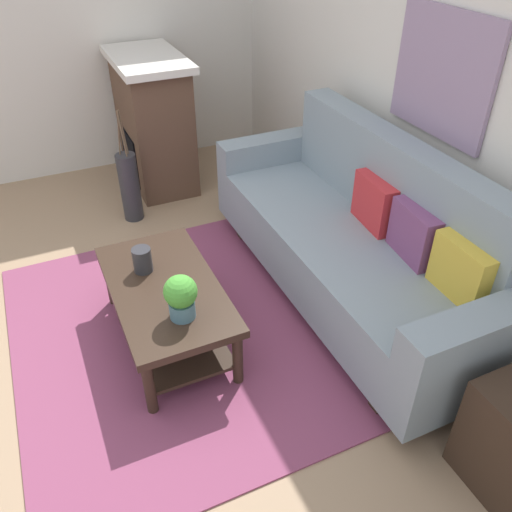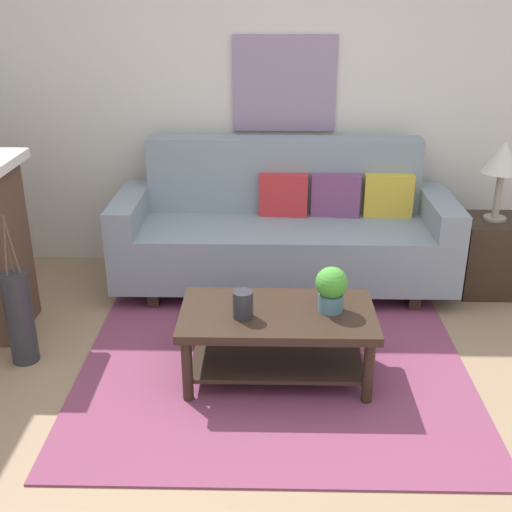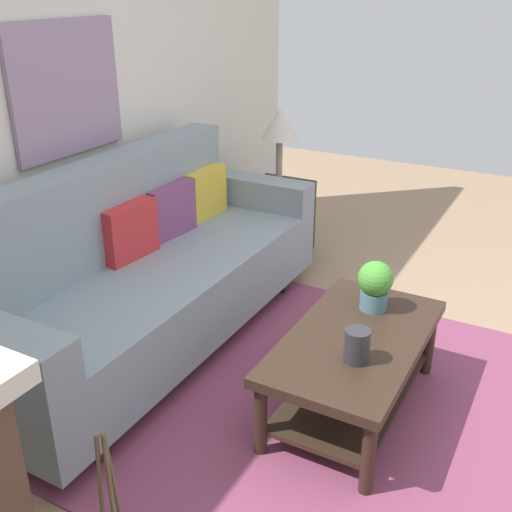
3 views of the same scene
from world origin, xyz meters
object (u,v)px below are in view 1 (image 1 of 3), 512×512
at_px(throw_pillow_mustard, 461,270).
at_px(potted_plant_tabletop, 181,296).
at_px(couch, 354,240).
at_px(tabletop_vase, 142,260).
at_px(coffee_table, 166,301).
at_px(throw_pillow_crimson, 375,203).
at_px(framed_painting, 442,74).
at_px(throw_pillow_plum, 414,233).
at_px(fireplace, 154,122).
at_px(floor_vase, 130,187).

relative_size(throw_pillow_mustard, potted_plant_tabletop, 1.37).
xyz_separation_m(couch, tabletop_vase, (-0.25, -1.34, 0.08)).
bearing_deg(coffee_table, throw_pillow_crimson, 87.76).
xyz_separation_m(throw_pillow_crimson, throw_pillow_mustard, (0.78, 0.00, 0.00)).
height_order(throw_pillow_mustard, framed_painting, framed_painting).
relative_size(throw_pillow_plum, throw_pillow_mustard, 1.00).
bearing_deg(tabletop_vase, potted_plant_tabletop, 10.14).
relative_size(throw_pillow_mustard, tabletop_vase, 2.33).
xyz_separation_m(throw_pillow_crimson, potted_plant_tabletop, (0.24, -1.37, -0.11)).
height_order(throw_pillow_mustard, tabletop_vase, throw_pillow_mustard).
bearing_deg(framed_painting, throw_pillow_mustard, -23.65).
height_order(throw_pillow_mustard, coffee_table, throw_pillow_mustard).
bearing_deg(fireplace, throw_pillow_mustard, 16.17).
bearing_deg(floor_vase, throw_pillow_plum, 32.20).
bearing_deg(couch, tabletop_vase, -100.49).
bearing_deg(fireplace, framed_painting, 28.90).
xyz_separation_m(throw_pillow_mustard, coffee_table, (-0.83, -1.39, -0.37)).
height_order(throw_pillow_plum, tabletop_vase, throw_pillow_plum).
distance_m(tabletop_vase, potted_plant_tabletop, 0.50).
xyz_separation_m(fireplace, floor_vase, (0.57, -0.39, -0.30)).
xyz_separation_m(tabletop_vase, potted_plant_tabletop, (0.49, 0.09, 0.06)).
bearing_deg(tabletop_vase, floor_vase, 170.93).
height_order(throw_pillow_crimson, fireplace, fireplace).
relative_size(tabletop_vase, fireplace, 0.13).
bearing_deg(coffee_table, framed_painting, 88.20).
distance_m(tabletop_vase, framed_painting, 2.04).
height_order(tabletop_vase, potted_plant_tabletop, potted_plant_tabletop).
xyz_separation_m(couch, floor_vase, (-1.59, -1.12, -0.14)).
bearing_deg(framed_painting, throw_pillow_crimson, -90.00).
height_order(fireplace, floor_vase, fireplace).
bearing_deg(throw_pillow_crimson, coffee_table, -92.24).
distance_m(throw_pillow_plum, potted_plant_tabletop, 1.38).
xyz_separation_m(tabletop_vase, fireplace, (-1.92, 0.61, 0.08)).
xyz_separation_m(throw_pillow_crimson, fireplace, (-2.16, -0.85, -0.09)).
relative_size(couch, coffee_table, 2.23).
bearing_deg(throw_pillow_mustard, throw_pillow_plum, 180.00).
bearing_deg(throw_pillow_plum, throw_pillow_crimson, 180.00).
xyz_separation_m(coffee_table, framed_painting, (0.05, 1.73, 1.13)).
xyz_separation_m(throw_pillow_crimson, framed_painting, (0.00, 0.34, 0.76)).
xyz_separation_m(coffee_table, potted_plant_tabletop, (0.30, 0.02, 0.26)).
distance_m(coffee_table, tabletop_vase, 0.28).
bearing_deg(floor_vase, throw_pillow_mustard, 27.75).
bearing_deg(throw_pillow_plum, couch, -162.30).
height_order(coffee_table, floor_vase, floor_vase).
height_order(throw_pillow_plum, potted_plant_tabletop, throw_pillow_plum).
bearing_deg(fireplace, tabletop_vase, -17.58).
xyz_separation_m(coffee_table, fireplace, (-2.11, 0.54, 0.27)).
bearing_deg(potted_plant_tabletop, coffee_table, -176.70).
distance_m(throw_pillow_crimson, floor_vase, 2.06).
relative_size(potted_plant_tabletop, framed_painting, 0.34).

